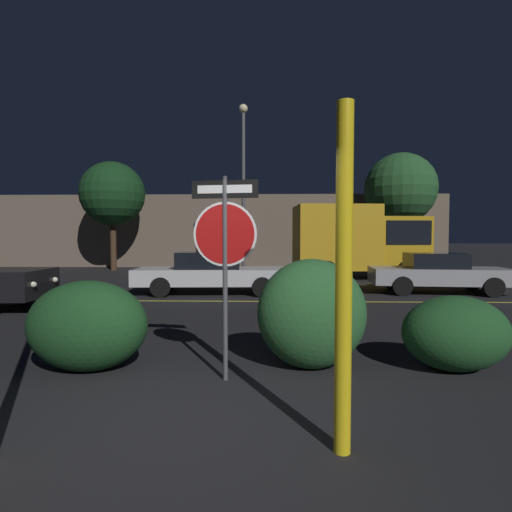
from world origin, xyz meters
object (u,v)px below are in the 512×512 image
(stop_sign, at_px, (225,238))
(passing_car_2, at_px, (213,273))
(passing_car_3, at_px, (438,273))
(delivery_truck, at_px, (360,239))
(yellow_pole_right, at_px, (344,280))
(hedge_bush_3, at_px, (455,333))
(hedge_bush_2, at_px, (311,314))
(hedge_bush_1, at_px, (88,326))
(tree_1, at_px, (400,189))
(tree_0, at_px, (113,194))
(street_lamp, at_px, (243,175))

(stop_sign, xyz_separation_m, passing_car_2, (-1.23, 7.75, -1.10))
(passing_car_3, distance_m, delivery_truck, 5.04)
(passing_car_2, bearing_deg, yellow_pole_right, 11.05)
(passing_car_2, bearing_deg, hedge_bush_3, 27.12)
(hedge_bush_3, relative_size, delivery_truck, 0.24)
(yellow_pole_right, distance_m, hedge_bush_2, 2.25)
(hedge_bush_2, distance_m, passing_car_2, 7.64)
(hedge_bush_1, distance_m, tree_1, 20.10)
(tree_0, relative_size, tree_1, 0.92)
(hedge_bush_3, xyz_separation_m, delivery_truck, (1.59, 12.33, 1.21))
(stop_sign, xyz_separation_m, hedge_bush_1, (-1.87, 0.31, -1.17))
(passing_car_2, xyz_separation_m, tree_0, (-6.68, 8.96, 3.49))
(street_lamp, bearing_deg, stop_sign, -87.60)
(passing_car_2, distance_m, tree_0, 11.71)
(yellow_pole_right, bearing_deg, hedge_bush_1, 146.90)
(hedge_bush_3, height_order, street_lamp, street_lamp)
(passing_car_2, height_order, tree_0, tree_0)
(hedge_bush_2, relative_size, passing_car_3, 0.34)
(tree_0, bearing_deg, yellow_pole_right, -63.77)
(hedge_bush_2, relative_size, street_lamp, 0.19)
(passing_car_2, xyz_separation_m, passing_car_3, (7.24, 0.30, -0.01))
(delivery_truck, height_order, street_lamp, street_lamp)
(hedge_bush_1, bearing_deg, delivery_truck, 62.47)
(stop_sign, bearing_deg, hedge_bush_2, 30.22)
(hedge_bush_1, height_order, hedge_bush_2, hedge_bush_2)
(street_lamp, bearing_deg, passing_car_3, -36.51)
(yellow_pole_right, distance_m, delivery_truck, 14.84)
(passing_car_2, bearing_deg, passing_car_3, 89.27)
(hedge_bush_1, bearing_deg, tree_0, 110.21)
(hedge_bush_1, height_order, passing_car_2, passing_car_2)
(hedge_bush_1, bearing_deg, street_lamp, 83.95)
(tree_1, bearing_deg, delivery_truck, -124.72)
(hedge_bush_1, xyz_separation_m, delivery_truck, (6.49, 12.46, 1.11))
(stop_sign, height_order, street_lamp, street_lamp)
(hedge_bush_3, distance_m, tree_0, 19.95)
(hedge_bush_2, bearing_deg, stop_sign, -156.61)
(yellow_pole_right, distance_m, passing_car_2, 9.73)
(delivery_truck, xyz_separation_m, tree_1, (3.25, 4.69, 2.76))
(street_lamp, bearing_deg, tree_0, 152.67)
(hedge_bush_3, bearing_deg, hedge_bush_2, 178.55)
(passing_car_2, bearing_deg, street_lamp, 169.35)
(street_lamp, bearing_deg, hedge_bush_2, -82.38)
(yellow_pole_right, height_order, tree_1, tree_1)
(yellow_pole_right, height_order, passing_car_3, yellow_pole_right)
(hedge_bush_1, height_order, tree_0, tree_0)
(hedge_bush_3, relative_size, street_lamp, 0.18)
(stop_sign, height_order, passing_car_3, stop_sign)
(yellow_pole_right, distance_m, street_lamp, 14.98)
(delivery_truck, xyz_separation_m, tree_0, (-12.53, 3.94, 2.44))
(tree_1, bearing_deg, yellow_pole_right, -109.39)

